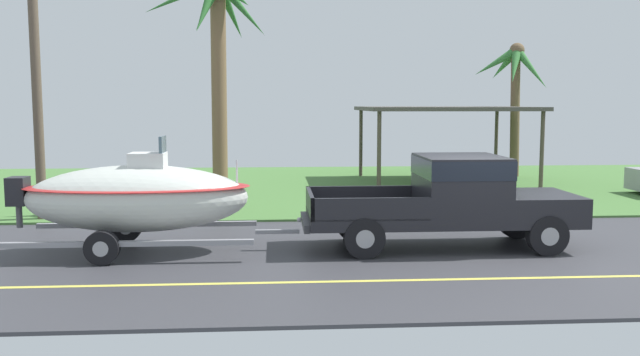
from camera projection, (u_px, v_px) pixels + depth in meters
name	position (u px, v px, depth m)	size (l,w,h in m)	color
ground	(408.00, 197.00, 21.58)	(36.00, 22.00, 0.11)	#38383D
pickup_truck_towing	(458.00, 197.00, 13.84)	(5.77, 1.99, 1.92)	black
boat_on_trailer	(137.00, 198.00, 13.38)	(5.75, 2.33, 2.34)	gray
carport_awning	(444.00, 110.00, 24.68)	(6.09, 5.21, 2.86)	#4C4238
palm_tree_near_left	(218.00, 39.00, 18.11)	(3.39, 2.58, 6.63)	brown
palm_tree_mid	(514.00, 78.00, 26.73)	(2.95, 3.09, 5.39)	brown
utility_pole	(35.00, 52.00, 16.63)	(0.24, 1.80, 8.21)	brown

